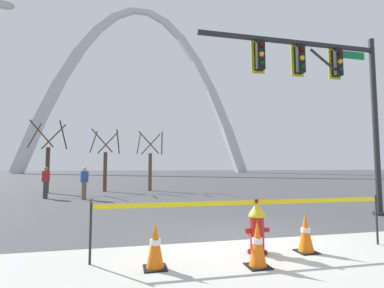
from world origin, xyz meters
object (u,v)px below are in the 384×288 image
Objects in this scene: fire_hydrant at (257,228)px; traffic_cone_by_hydrant at (257,244)px; monument_arch at (139,98)px; pedestrian_standing_center at (46,182)px; pedestrian_walking_left at (84,183)px; traffic_cone_curb_edge at (306,233)px; traffic_signal_gantry at (329,85)px; traffic_cone_mid_sidewalk at (155,246)px.

fire_hydrant is 1.36× the size of traffic_cone_by_hydrant.
pedestrian_standing_center is (-6.58, -56.82, -18.28)m from monument_arch.
pedestrian_walking_left is (-4.42, 9.91, 0.35)m from fire_hydrant.
monument_arch reaches higher than traffic_cone_curb_edge.
fire_hydrant is 0.15× the size of traffic_signal_gantry.
traffic_cone_mid_sidewalk is at bearing -168.37° from fire_hydrant.
pedestrian_walking_left reaches higher than traffic_cone_mid_sidewalk.
monument_arch is at bearing 89.57° from traffic_cone_by_hydrant.
monument_arch is (-3.86, 64.60, 14.83)m from traffic_signal_gantry.
monument_arch is at bearing 85.42° from pedestrian_walking_left.
traffic_cone_by_hydrant and traffic_cone_mid_sidewalk have the same top height.
traffic_cone_mid_sidewalk is 2.83m from traffic_cone_curb_edge.
traffic_cone_curb_edge is at bearing 23.16° from traffic_cone_by_hydrant.
traffic_cone_curb_edge is 5.92m from traffic_signal_gantry.
traffic_signal_gantry is (4.06, 2.99, 3.80)m from fire_hydrant.
traffic_cone_by_hydrant is 12.96m from pedestrian_standing_center.
monument_arch is 35.94× the size of pedestrian_standing_center.
traffic_cone_mid_sidewalk is 70.55m from monument_arch.
pedestrian_standing_center is at bearing 123.74° from traffic_cone_curb_edge.
traffic_cone_mid_sidewalk is 0.46× the size of pedestrian_walking_left.
monument_arch reaches higher than traffic_cone_by_hydrant.
traffic_cone_mid_sidewalk and traffic_cone_curb_edge have the same top height.
pedestrian_standing_center is (-4.47, 11.16, 0.46)m from traffic_cone_mid_sidewalk.
pedestrian_standing_center is at bearing 143.33° from traffic_signal_gantry.
traffic_signal_gantry reaches higher than traffic_cone_mid_sidewalk.
pedestrian_walking_left is at bearing 103.72° from traffic_cone_mid_sidewalk.
traffic_cone_curb_edge is 11.39m from pedestrian_walking_left.
fire_hydrant is at bearing 65.25° from traffic_cone_by_hydrant.
pedestrian_walking_left is (-8.48, 6.92, -3.45)m from traffic_signal_gantry.
pedestrian_walking_left is at bearing 111.24° from traffic_cone_by_hydrant.
traffic_cone_by_hydrant is 1.00× the size of traffic_cone_curb_edge.
traffic_cone_curb_edge is at bearing -135.08° from traffic_signal_gantry.
traffic_cone_curb_edge is (2.82, 0.24, 0.00)m from traffic_cone_mid_sidewalk.
pedestrian_standing_center is (-1.96, 0.86, 0.00)m from pedestrian_walking_left.
traffic_signal_gantry is 11.48m from pedestrian_walking_left.
traffic_signal_gantry is 66.39m from monument_arch.
pedestrian_walking_left is at bearing 114.06° from fire_hydrant.
fire_hydrant is 0.62× the size of pedestrian_walking_left.
traffic_cone_mid_sidewalk is (-1.91, -0.39, -0.11)m from fire_hydrant.
traffic_cone_by_hydrant and traffic_cone_curb_edge have the same top height.
pedestrian_walking_left is 2.14m from pedestrian_standing_center.
monument_arch is at bearing 88.22° from traffic_cone_mid_sidewalk.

